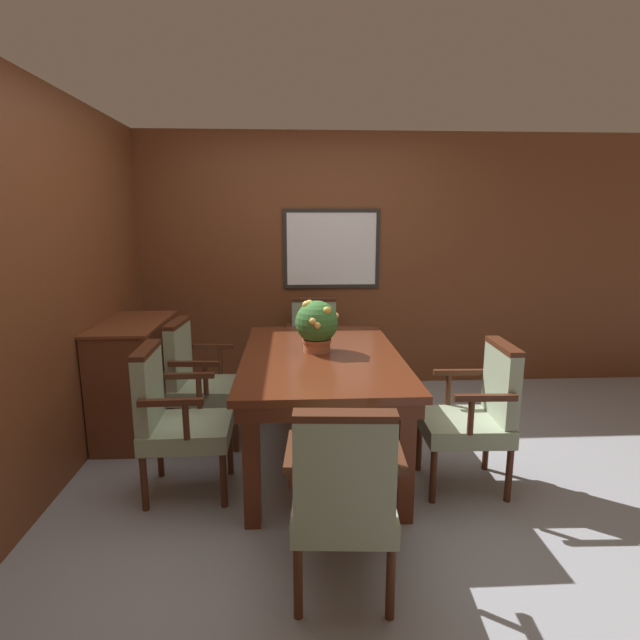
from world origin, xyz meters
TOP-DOWN VIEW (x-y plane):
  - ground_plane at (0.00, 0.00)m, footprint 14.00×14.00m
  - wall_back at (0.00, 1.87)m, footprint 7.20×0.08m
  - wall_left at (-1.67, 0.00)m, footprint 0.06×7.20m
  - dining_table at (-0.01, 0.22)m, footprint 1.05×1.70m
  - chair_left_far at (-0.91, 0.58)m, footprint 0.55×0.53m
  - chair_left_near at (-0.92, -0.15)m, footprint 0.52×0.51m
  - chair_right_near at (0.92, -0.18)m, footprint 0.53×0.51m
  - chair_head_far at (-0.01, 1.44)m, footprint 0.51×0.53m
  - chair_head_near at (0.01, -1.05)m, footprint 0.52×0.54m
  - potted_plant at (-0.04, 0.28)m, footprint 0.29×0.32m
  - sideboard_cabinet at (-1.41, 0.74)m, footprint 0.48×0.92m

SIDE VIEW (x-z plane):
  - ground_plane at x=0.00m, z-range 0.00..0.00m
  - sideboard_cabinet at x=-1.41m, z-range 0.00..0.89m
  - chair_left_far at x=-0.91m, z-range 0.03..0.95m
  - chair_left_near at x=-0.92m, z-range 0.03..0.95m
  - chair_right_near at x=0.92m, z-range 0.03..0.95m
  - chair_head_far at x=-0.01m, z-range 0.03..0.95m
  - chair_head_near at x=0.01m, z-range 0.03..0.95m
  - dining_table at x=-0.01m, z-range 0.28..1.05m
  - potted_plant at x=-0.04m, z-range 0.78..1.13m
  - wall_left at x=-1.67m, z-range 0.00..2.45m
  - wall_back at x=0.00m, z-range 0.00..2.45m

